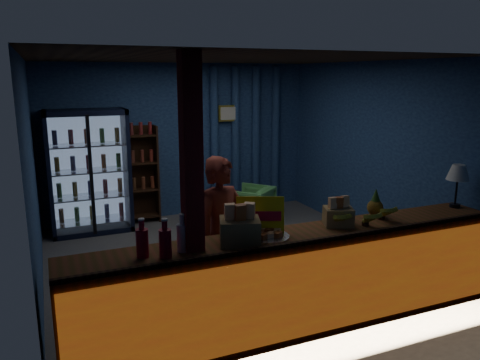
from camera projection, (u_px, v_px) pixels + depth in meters
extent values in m
plane|color=#515154|center=(227.00, 257.00, 6.30)|extent=(4.60, 4.60, 0.00)
plane|color=navy|center=(180.00, 141.00, 7.99)|extent=(4.60, 0.00, 4.60)
plane|color=navy|center=(319.00, 206.00, 4.04)|extent=(4.60, 0.00, 4.60)
plane|color=navy|center=(32.00, 178.00, 5.14)|extent=(0.00, 4.40, 4.40)
plane|color=navy|center=(372.00, 152.00, 6.89)|extent=(0.00, 4.40, 4.40)
plane|color=#472D19|center=(226.00, 59.00, 5.73)|extent=(4.60, 4.60, 0.00)
cube|color=brown|center=(299.00, 280.00, 4.49)|extent=(4.40, 0.55, 0.95)
cube|color=red|center=(315.00, 293.00, 4.23)|extent=(4.35, 0.02, 0.81)
cube|color=#372311|center=(316.00, 241.00, 4.14)|extent=(4.40, 0.04, 0.04)
cube|color=maroon|center=(193.00, 210.00, 3.91)|extent=(0.16, 0.16, 2.60)
cube|color=black|center=(87.00, 169.00, 7.41)|extent=(1.20, 0.06, 1.90)
cube|color=black|center=(49.00, 175.00, 6.95)|extent=(0.06, 0.60, 1.90)
cube|color=black|center=(127.00, 169.00, 7.38)|extent=(0.06, 0.60, 1.90)
cube|color=black|center=(85.00, 112.00, 6.97)|extent=(1.20, 0.60, 0.08)
cube|color=black|center=(93.00, 228.00, 7.37)|extent=(1.20, 0.60, 0.08)
cube|color=#99B2D8|center=(88.00, 169.00, 7.37)|extent=(1.08, 0.02, 1.74)
cube|color=white|center=(91.00, 175.00, 6.92)|extent=(1.12, 0.02, 1.78)
cube|color=black|center=(91.00, 176.00, 6.90)|extent=(0.05, 0.05, 1.80)
cube|color=silver|center=(93.00, 220.00, 7.34)|extent=(1.08, 0.48, 0.02)
cylinder|color=#B15419|center=(61.00, 216.00, 7.14)|extent=(0.07, 0.07, 0.22)
cylinder|color=#24721C|center=(77.00, 214.00, 7.23)|extent=(0.07, 0.07, 0.22)
cylinder|color=#A57F19|center=(92.00, 213.00, 7.31)|extent=(0.07, 0.07, 0.22)
cylinder|color=navy|center=(107.00, 211.00, 7.40)|extent=(0.07, 0.07, 0.22)
cylinder|color=maroon|center=(121.00, 209.00, 7.48)|extent=(0.07, 0.07, 0.22)
cube|color=silver|center=(91.00, 196.00, 7.25)|extent=(1.08, 0.48, 0.02)
cylinder|color=#24721C|center=(59.00, 190.00, 7.05)|extent=(0.07, 0.07, 0.22)
cylinder|color=#A57F19|center=(75.00, 189.00, 7.14)|extent=(0.07, 0.07, 0.22)
cylinder|color=navy|center=(90.00, 188.00, 7.22)|extent=(0.07, 0.07, 0.22)
cylinder|color=maroon|center=(105.00, 186.00, 7.31)|extent=(0.07, 0.07, 0.22)
cylinder|color=#B15419|center=(120.00, 185.00, 7.39)|extent=(0.07, 0.07, 0.22)
cube|color=silver|center=(89.00, 171.00, 7.16)|extent=(1.08, 0.48, 0.02)
cylinder|color=#A57F19|center=(57.00, 164.00, 6.96)|extent=(0.07, 0.07, 0.22)
cylinder|color=navy|center=(73.00, 163.00, 7.05)|extent=(0.07, 0.07, 0.22)
cylinder|color=maroon|center=(88.00, 162.00, 7.13)|extent=(0.07, 0.07, 0.22)
cylinder|color=#B15419|center=(104.00, 161.00, 7.22)|extent=(0.07, 0.07, 0.22)
cylinder|color=#24721C|center=(118.00, 160.00, 7.31)|extent=(0.07, 0.07, 0.22)
cube|color=silver|center=(87.00, 145.00, 7.08)|extent=(1.08, 0.48, 0.02)
cylinder|color=navy|center=(55.00, 138.00, 6.88)|extent=(0.07, 0.07, 0.22)
cylinder|color=maroon|center=(71.00, 137.00, 6.96)|extent=(0.07, 0.07, 0.22)
cylinder|color=#B15419|center=(87.00, 136.00, 7.05)|extent=(0.07, 0.07, 0.22)
cylinder|color=#24721C|center=(102.00, 135.00, 7.13)|extent=(0.07, 0.07, 0.22)
cylinder|color=#A57F19|center=(117.00, 135.00, 7.22)|extent=(0.07, 0.07, 0.22)
cube|color=#372311|center=(141.00, 173.00, 7.79)|extent=(0.50, 0.02, 1.60)
cube|color=#372311|center=(128.00, 176.00, 7.59)|extent=(0.03, 0.28, 1.60)
cube|color=#372311|center=(157.00, 174.00, 7.77)|extent=(0.03, 0.28, 1.60)
cube|color=#372311|center=(145.00, 216.00, 7.83)|extent=(0.46, 0.26, 0.02)
cube|color=#372311|center=(143.00, 190.00, 7.73)|extent=(0.46, 0.26, 0.02)
cube|color=#372311|center=(142.00, 163.00, 7.63)|extent=(0.46, 0.26, 0.02)
cube|color=#372311|center=(141.00, 135.00, 7.53)|extent=(0.46, 0.26, 0.02)
cylinder|color=navy|center=(192.00, 141.00, 8.02)|extent=(0.14, 0.14, 2.50)
cylinder|color=navy|center=(214.00, 139.00, 8.17)|extent=(0.14, 0.14, 2.50)
cylinder|color=navy|center=(235.00, 138.00, 8.32)|extent=(0.14, 0.14, 2.50)
cylinder|color=navy|center=(256.00, 137.00, 8.47)|extent=(0.14, 0.14, 2.50)
cylinder|color=navy|center=(276.00, 136.00, 8.62)|extent=(0.14, 0.14, 2.50)
cube|color=gold|center=(228.00, 113.00, 8.13)|extent=(0.36, 0.03, 0.28)
cube|color=silver|center=(229.00, 113.00, 8.11)|extent=(0.30, 0.01, 0.22)
imported|color=maroon|center=(222.00, 234.00, 4.79)|extent=(0.69, 0.57, 1.62)
imported|color=#62C462|center=(251.00, 204.00, 7.77)|extent=(0.92, 0.92, 0.60)
cube|color=#372311|center=(231.00, 207.00, 7.85)|extent=(0.59, 0.51, 0.46)
cylinder|color=#372311|center=(231.00, 192.00, 7.79)|extent=(0.09, 0.09, 0.09)
cube|color=#DBC60B|center=(260.00, 216.00, 4.34)|extent=(0.44, 0.25, 0.35)
cube|color=#AF0B24|center=(261.00, 216.00, 4.32)|extent=(0.35, 0.17, 0.09)
cylinder|color=#AF0B24|center=(142.00, 243.00, 3.80)|extent=(0.10, 0.10, 0.24)
cylinder|color=#AF0B24|center=(141.00, 224.00, 3.76)|extent=(0.05, 0.05, 0.09)
cylinder|color=white|center=(141.00, 219.00, 3.75)|extent=(0.05, 0.05, 0.02)
cylinder|color=#AF0B24|center=(165.00, 244.00, 3.79)|extent=(0.10, 0.10, 0.24)
cylinder|color=#AF0B24|center=(165.00, 224.00, 3.75)|extent=(0.05, 0.05, 0.09)
cylinder|color=white|center=(164.00, 220.00, 3.74)|extent=(0.05, 0.05, 0.02)
cylinder|color=silver|center=(183.00, 238.00, 3.92)|extent=(0.10, 0.10, 0.24)
cylinder|color=silver|center=(182.00, 219.00, 3.89)|extent=(0.05, 0.05, 0.09)
cylinder|color=white|center=(182.00, 215.00, 3.88)|extent=(0.05, 0.05, 0.02)
cube|color=#947047|center=(240.00, 231.00, 4.11)|extent=(0.42, 0.38, 0.22)
cube|color=#FF9338|center=(230.00, 211.00, 4.06)|extent=(0.11, 0.09, 0.14)
cube|color=#B84C22|center=(240.00, 211.00, 4.06)|extent=(0.11, 0.09, 0.14)
cube|color=#FF9338|center=(250.00, 211.00, 4.07)|extent=(0.11, 0.09, 0.14)
cube|color=#947047|center=(338.00, 216.00, 4.62)|extent=(0.34, 0.31, 0.18)
cube|color=#FF9338|center=(332.00, 202.00, 4.58)|extent=(0.09, 0.07, 0.11)
cube|color=#B84C22|center=(339.00, 202.00, 4.58)|extent=(0.09, 0.07, 0.11)
cube|color=#FF9338|center=(346.00, 202.00, 4.59)|extent=(0.09, 0.07, 0.11)
cylinder|color=silver|center=(267.00, 236.00, 4.27)|extent=(0.41, 0.41, 0.02)
cube|color=#FF9338|center=(275.00, 232.00, 4.30)|extent=(0.09, 0.06, 0.04)
cube|color=#B84C22|center=(270.00, 230.00, 4.34)|extent=(0.11, 0.11, 0.04)
cube|color=#FF9338|center=(263.00, 230.00, 4.34)|extent=(0.06, 0.09, 0.04)
cube|color=#B84C22|center=(259.00, 232.00, 4.30)|extent=(0.11, 0.11, 0.04)
cube|color=#FF9338|center=(259.00, 234.00, 4.24)|extent=(0.09, 0.06, 0.04)
cube|color=#B84C22|center=(264.00, 236.00, 4.19)|extent=(0.11, 0.11, 0.04)
cube|color=#FF9338|center=(271.00, 236.00, 4.19)|extent=(0.06, 0.09, 0.04)
cube|color=#B84C22|center=(276.00, 234.00, 4.24)|extent=(0.11, 0.11, 0.04)
cylinder|color=black|center=(455.00, 206.00, 5.25)|extent=(0.11, 0.11, 0.04)
cylinder|color=black|center=(456.00, 191.00, 5.22)|extent=(0.02, 0.02, 0.34)
cone|color=white|center=(458.00, 172.00, 5.17)|extent=(0.25, 0.25, 0.17)
sphere|color=olive|center=(375.00, 208.00, 4.91)|extent=(0.17, 0.17, 0.17)
cone|color=#2C561D|center=(376.00, 195.00, 4.88)|extent=(0.09, 0.09, 0.13)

